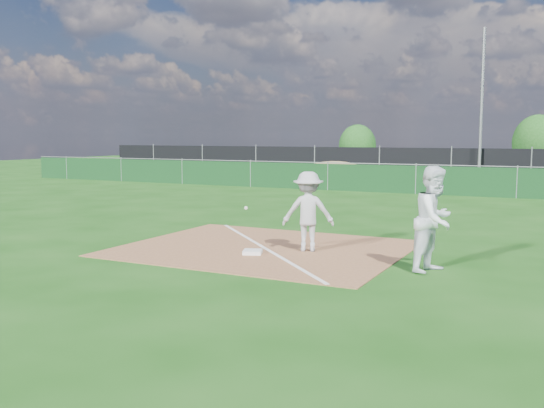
{
  "coord_description": "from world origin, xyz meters",
  "views": [
    {
      "loc": [
        6.06,
        -10.66,
        2.48
      ],
      "look_at": [
        0.2,
        1.0,
        1.0
      ],
      "focal_mm": 40.0,
      "sensor_mm": 36.0,
      "label": 1
    }
  ],
  "objects_px": {
    "first_base": "(253,252)",
    "car_right": "(543,166)",
    "runner": "(435,219)",
    "car_left": "(352,161)",
    "tree_left": "(357,146)",
    "tree_mid": "(538,143)",
    "light_pole": "(482,106)",
    "car_mid": "(471,163)",
    "play_at_first": "(308,211)"
  },
  "relations": [
    {
      "from": "car_mid",
      "to": "tree_left",
      "type": "bearing_deg",
      "value": 35.91
    },
    {
      "from": "play_at_first",
      "to": "car_mid",
      "type": "bearing_deg",
      "value": 91.52
    },
    {
      "from": "play_at_first",
      "to": "car_left",
      "type": "bearing_deg",
      "value": 107.37
    },
    {
      "from": "car_left",
      "to": "car_right",
      "type": "height_order",
      "value": "car_left"
    },
    {
      "from": "car_left",
      "to": "runner",
      "type": "bearing_deg",
      "value": -134.77
    },
    {
      "from": "car_left",
      "to": "tree_mid",
      "type": "relative_size",
      "value": 1.15
    },
    {
      "from": "first_base",
      "to": "car_mid",
      "type": "bearing_deg",
      "value": 89.62
    },
    {
      "from": "play_at_first",
      "to": "tree_left",
      "type": "distance_m",
      "value": 33.66
    },
    {
      "from": "car_mid",
      "to": "car_right",
      "type": "relative_size",
      "value": 1.02
    },
    {
      "from": "first_base",
      "to": "tree_mid",
      "type": "distance_m",
      "value": 33.9
    },
    {
      "from": "car_mid",
      "to": "play_at_first",
      "type": "bearing_deg",
      "value": 157.49
    },
    {
      "from": "car_right",
      "to": "tree_left",
      "type": "relative_size",
      "value": 1.43
    },
    {
      "from": "play_at_first",
      "to": "tree_left",
      "type": "bearing_deg",
      "value": 106.97
    },
    {
      "from": "runner",
      "to": "car_right",
      "type": "height_order",
      "value": "runner"
    },
    {
      "from": "light_pole",
      "to": "car_right",
      "type": "height_order",
      "value": "light_pole"
    },
    {
      "from": "light_pole",
      "to": "tree_mid",
      "type": "relative_size",
      "value": 2.06
    },
    {
      "from": "car_right",
      "to": "tree_mid",
      "type": "relative_size",
      "value": 1.21
    },
    {
      "from": "play_at_first",
      "to": "car_right",
      "type": "distance_m",
      "value": 27.0
    },
    {
      "from": "car_mid",
      "to": "tree_mid",
      "type": "distance_m",
      "value": 6.91
    },
    {
      "from": "runner",
      "to": "tree_mid",
      "type": "height_order",
      "value": "tree_mid"
    },
    {
      "from": "light_pole",
      "to": "car_right",
      "type": "xyz_separation_m",
      "value": [
        2.86,
        5.21,
        -3.31
      ]
    },
    {
      "from": "car_left",
      "to": "tree_left",
      "type": "xyz_separation_m",
      "value": [
        -1.52,
        5.64,
        0.93
      ]
    },
    {
      "from": "tree_left",
      "to": "tree_mid",
      "type": "height_order",
      "value": "tree_mid"
    },
    {
      "from": "car_right",
      "to": "light_pole",
      "type": "bearing_deg",
      "value": 156.9
    },
    {
      "from": "car_mid",
      "to": "runner",
      "type": "bearing_deg",
      "value": 163.24
    },
    {
      "from": "runner",
      "to": "car_mid",
      "type": "bearing_deg",
      "value": 24.71
    },
    {
      "from": "play_at_first",
      "to": "runner",
      "type": "xyz_separation_m",
      "value": [
        2.81,
        -0.73,
        0.1
      ]
    },
    {
      "from": "car_mid",
      "to": "tree_left",
      "type": "relative_size",
      "value": 1.45
    },
    {
      "from": "light_pole",
      "to": "play_at_first",
      "type": "height_order",
      "value": "light_pole"
    },
    {
      "from": "light_pole",
      "to": "play_at_first",
      "type": "xyz_separation_m",
      "value": [
        -0.49,
        -21.58,
        -3.13
      ]
    },
    {
      "from": "runner",
      "to": "car_mid",
      "type": "height_order",
      "value": "runner"
    },
    {
      "from": "runner",
      "to": "first_base",
      "type": "bearing_deg",
      "value": 108.97
    },
    {
      "from": "first_base",
      "to": "tree_left",
      "type": "relative_size",
      "value": 0.12
    },
    {
      "from": "first_base",
      "to": "car_right",
      "type": "relative_size",
      "value": 0.08
    },
    {
      "from": "play_at_first",
      "to": "car_mid",
      "type": "distance_m",
      "value": 26.92
    },
    {
      "from": "play_at_first",
      "to": "tree_mid",
      "type": "height_order",
      "value": "tree_mid"
    },
    {
      "from": "first_base",
      "to": "car_right",
      "type": "bearing_deg",
      "value": 81.26
    },
    {
      "from": "light_pole",
      "to": "car_right",
      "type": "bearing_deg",
      "value": 61.27
    },
    {
      "from": "tree_left",
      "to": "car_right",
      "type": "bearing_deg",
      "value": -22.25
    },
    {
      "from": "first_base",
      "to": "runner",
      "type": "distance_m",
      "value": 3.82
    },
    {
      "from": "play_at_first",
      "to": "tree_mid",
      "type": "relative_size",
      "value": 0.53
    },
    {
      "from": "runner",
      "to": "tree_mid",
      "type": "xyz_separation_m",
      "value": [
        -0.16,
        33.56,
        1.03
      ]
    },
    {
      "from": "play_at_first",
      "to": "runner",
      "type": "bearing_deg",
      "value": -14.64
    },
    {
      "from": "play_at_first",
      "to": "car_left",
      "type": "relative_size",
      "value": 0.46
    },
    {
      "from": "car_left",
      "to": "car_mid",
      "type": "distance_m",
      "value": 7.6
    },
    {
      "from": "light_pole",
      "to": "first_base",
      "type": "height_order",
      "value": "light_pole"
    },
    {
      "from": "light_pole",
      "to": "play_at_first",
      "type": "bearing_deg",
      "value": -91.31
    },
    {
      "from": "car_mid",
      "to": "car_right",
      "type": "bearing_deg",
      "value": -115.66
    },
    {
      "from": "runner",
      "to": "car_left",
      "type": "height_order",
      "value": "runner"
    },
    {
      "from": "first_base",
      "to": "car_right",
      "type": "xyz_separation_m",
      "value": [
        4.25,
        27.63,
        0.63
      ]
    }
  ]
}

